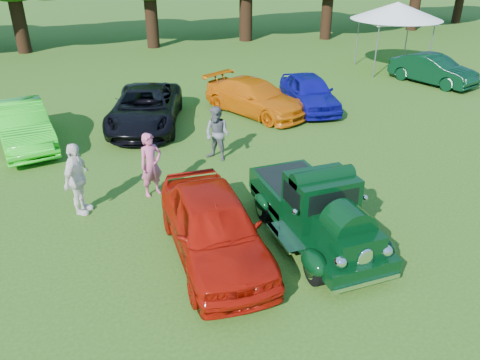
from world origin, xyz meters
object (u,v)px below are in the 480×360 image
object	(u,v)px
back_car_orange	(255,97)
back_car_green	(433,70)
red_convertible	(214,226)
back_car_black	(145,108)
spectator_pink	(151,165)
spectator_grey	(217,134)
hero_pickup	(315,210)
back_car_lime	(23,125)
canopy_tent	(397,11)
back_car_blue	(309,92)
spectator_white	(77,179)

from	to	relation	value
back_car_orange	back_car_green	distance (m)	10.01
red_convertible	back_car_orange	size ratio (longest dim) A/B	0.97
back_car_black	spectator_pink	bearing A→B (deg)	-80.16
back_car_black	spectator_grey	size ratio (longest dim) A/B	2.97
spectator_grey	back_car_orange	bearing A→B (deg)	105.39
hero_pickup	red_convertible	world-z (taller)	hero_pickup
back_car_orange	spectator_pink	xyz separation A→B (m)	(-5.26, -5.47, 0.22)
back_car_green	hero_pickup	bearing A→B (deg)	-157.20
back_car_lime	back_car_green	world-z (taller)	back_car_lime
hero_pickup	canopy_tent	world-z (taller)	canopy_tent
back_car_blue	spectator_grey	distance (m)	6.39
hero_pickup	back_car_blue	size ratio (longest dim) A/B	1.06
back_car_orange	back_car_green	size ratio (longest dim) A/B	1.10
spectator_pink	red_convertible	bearing A→B (deg)	-97.68
red_convertible	hero_pickup	bearing A→B (deg)	-1.22
hero_pickup	back_car_orange	world-z (taller)	hero_pickup
back_car_orange	back_car_green	bearing A→B (deg)	-18.51
spectator_grey	canopy_tent	distance (m)	15.09
spectator_white	spectator_pink	bearing A→B (deg)	-50.90
red_convertible	back_car_green	size ratio (longest dim) A/B	1.07
back_car_black	back_car_blue	size ratio (longest dim) A/B	1.25
hero_pickup	back_car_orange	xyz separation A→B (m)	(2.12, 8.95, -0.07)
spectator_pink	back_car_orange	bearing A→B (deg)	26.12
red_convertible	spectator_white	xyz separation A→B (m)	(-2.67, 3.01, 0.19)
back_car_lime	canopy_tent	xyz separation A→B (m)	(18.40, 4.67, 2.34)
back_car_black	back_car_blue	distance (m)	6.82
back_car_blue	canopy_tent	xyz separation A→B (m)	(7.32, 4.43, 2.37)
back_car_black	back_car_green	bearing A→B (deg)	22.65
back_car_green	spectator_white	size ratio (longest dim) A/B	2.21
hero_pickup	back_car_blue	world-z (taller)	hero_pickup
hero_pickup	back_car_green	xyz separation A→B (m)	(12.05, 10.12, -0.05)
spectator_pink	canopy_tent	distance (m)	17.95
back_car_green	back_car_black	bearing A→B (deg)	167.22
back_car_orange	canopy_tent	bearing A→B (deg)	-1.60
spectator_grey	canopy_tent	xyz separation A→B (m)	(12.55, 8.10, 2.20)
hero_pickup	spectator_pink	xyz separation A→B (m)	(-3.15, 3.48, 0.15)
back_car_blue	spectator_white	distance (m)	11.09
red_convertible	spectator_grey	size ratio (longest dim) A/B	2.57
back_car_blue	spectator_pink	xyz separation A→B (m)	(-7.63, -5.28, 0.19)
hero_pickup	red_convertible	size ratio (longest dim) A/B	0.98
hero_pickup	spectator_pink	bearing A→B (deg)	132.10
back_car_lime	back_car_orange	bearing A→B (deg)	-6.69
red_convertible	canopy_tent	world-z (taller)	canopy_tent
back_car_lime	spectator_grey	bearing A→B (deg)	-39.94
back_car_lime	spectator_pink	bearing A→B (deg)	-65.11
back_car_lime	spectator_pink	xyz separation A→B (m)	(3.46, -5.03, 0.16)
back_car_lime	spectator_pink	size ratio (longest dim) A/B	2.49
back_car_orange	back_car_blue	size ratio (longest dim) A/B	1.12
hero_pickup	spectator_pink	size ratio (longest dim) A/B	2.45
back_car_orange	spectator_grey	size ratio (longest dim) A/B	2.65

